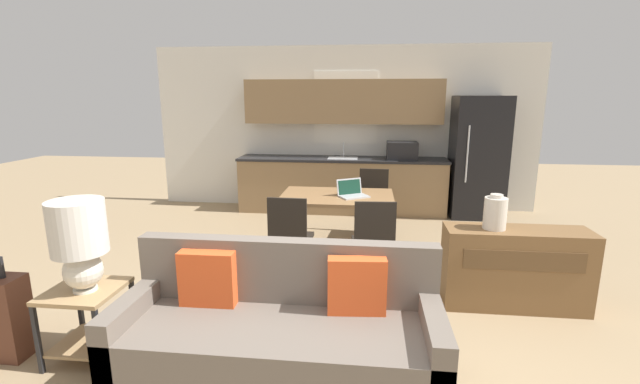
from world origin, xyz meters
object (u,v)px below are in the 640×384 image
side_table (87,311)px  dining_chair_far_right (373,200)px  dining_table (337,201)px  dining_chair_near_right (374,239)px  refrigerator (478,157)px  laptop (352,192)px  table_lamp (79,239)px  vase (495,213)px  credenza (515,268)px  couch (281,326)px  dining_chair_near_left (290,234)px

side_table → dining_chair_far_right: size_ratio=0.60×
dining_table → dining_chair_near_right: 0.96m
dining_chair_near_right → refrigerator: bearing=-124.0°
laptop → side_table: bearing=-159.6°
refrigerator → table_lamp: (-3.68, -4.29, -0.02)m
side_table → vase: (3.14, 1.17, 0.52)m
dining_chair_far_right → credenza: bearing=-51.5°
credenza → dining_chair_near_right: dining_chair_near_right is taller
credenza → couch: bearing=-148.4°
table_lamp → dining_chair_near_left: table_lamp is taller
side_table → dining_table: bearing=54.5°
couch → dining_chair_near_left: 1.55m
credenza → laptop: (-1.53, 1.11, 0.42)m
couch → dining_chair_near_right: size_ratio=2.39×
refrigerator → vase: (-0.58, -3.10, -0.07)m
dining_chair_near_left → dining_chair_far_right: bearing=-116.7°
refrigerator → laptop: (-1.89, -1.99, -0.16)m
side_table → vase: vase is taller
dining_table → side_table: bearing=-125.5°
dining_chair_near_left → table_lamp: bearing=54.1°
couch → dining_chair_far_right: (0.65, 3.12, 0.15)m
dining_table → dining_chair_near_right: bearing=-62.9°
vase → dining_chair_near_left: bearing=169.6°
refrigerator → couch: refrigerator is taller
vase → couch: bearing=-145.3°
dining_table → side_table: dining_table is taller
vase → laptop: size_ratio=0.78×
credenza → laptop: 1.93m
dining_table → couch: bearing=-95.3°
dining_table → vase: size_ratio=4.23×
vase → laptop: (-1.31, 1.11, -0.10)m
couch → table_lamp: size_ratio=3.30×
table_lamp → dining_chair_near_left: size_ratio=0.72×
dining_chair_near_left → credenza: bearing=172.3°
couch → dining_chair_far_right: bearing=78.3°
couch → side_table: 1.43m
credenza → dining_chair_near_right: size_ratio=1.39×
dining_table → vase: 1.88m
dining_table → vase: (1.49, -1.14, 0.21)m
side_table → credenza: 3.55m
dining_table → dining_chair_far_right: bearing=61.8°
dining_chair_far_right → laptop: bearing=-101.7°
couch → dining_table: bearing=84.7°
dining_chair_far_right → couch: bearing=-96.4°
side_table → dining_chair_near_left: bearing=51.3°
vase → dining_chair_far_right: bearing=118.5°
dining_table → dining_chair_far_right: dining_chair_far_right is taller
dining_chair_near_left → laptop: bearing=-127.0°
vase → dining_chair_near_right: bearing=164.4°
dining_chair_near_left → dining_table: bearing=-116.9°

